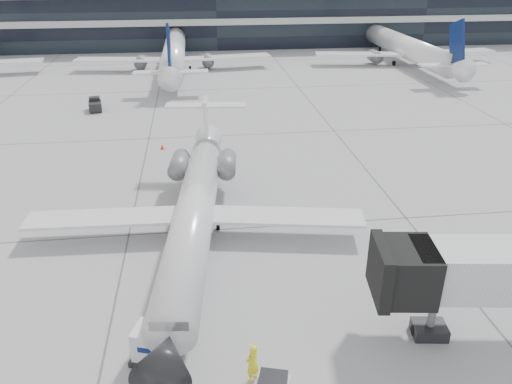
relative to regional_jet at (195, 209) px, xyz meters
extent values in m
plane|color=#99989B|center=(5.34, 0.89, -2.24)|extent=(220.00, 220.00, 0.00)
cube|color=black|center=(5.34, 82.89, 2.76)|extent=(170.00, 22.00, 10.00)
cylinder|color=white|center=(-0.09, -0.82, -0.07)|extent=(4.97, 22.82, 2.55)
cone|color=black|center=(-1.45, -13.41, -0.07)|extent=(2.82, 2.90, 2.55)
cone|color=white|center=(1.29, 11.95, 0.21)|extent=(2.73, 3.27, 2.42)
cube|color=white|center=(-6.09, 0.78, -0.73)|extent=(10.48, 2.85, 0.21)
cube|color=white|center=(6.12, -0.54, -0.73)|extent=(10.66, 4.25, 0.21)
cylinder|color=slate|center=(-1.14, 7.08, 0.31)|extent=(1.75, 3.35, 1.42)
cylinder|color=slate|center=(2.62, 6.68, 0.31)|extent=(1.75, 3.35, 1.42)
cube|color=white|center=(1.23, 11.39, 2.20)|extent=(0.53, 2.47, 4.25)
cube|color=white|center=(1.27, 11.77, 3.71)|extent=(6.93, 2.23, 0.15)
cylinder|color=black|center=(-1.05, -9.74, -1.98)|extent=(0.23, 0.54, 0.53)
cylinder|color=black|center=(-1.29, 1.21, -1.94)|extent=(0.29, 0.63, 0.60)
cylinder|color=black|center=(1.52, 0.91, -1.94)|extent=(0.29, 0.63, 0.60)
cube|color=black|center=(10.02, -10.96, 1.67)|extent=(2.79, 3.27, 2.61)
cylinder|color=slate|center=(11.59, -11.17, -0.94)|extent=(0.41, 0.41, 2.61)
cube|color=black|center=(11.59, -11.17, -1.92)|extent=(1.83, 1.51, 0.65)
imported|color=#FFF71A|center=(2.31, -12.99, -1.24)|extent=(0.87, 0.84, 2.00)
cube|color=black|center=(3.03, -14.42, -0.99)|extent=(1.42, 1.27, 0.54)
cube|color=black|center=(-2.08, -11.17, -2.07)|extent=(2.62, 2.26, 0.27)
cube|color=white|center=(-2.08, -11.17, -1.16)|extent=(2.29, 1.99, 1.54)
cone|color=red|center=(-3.11, 17.57, -1.97)|extent=(0.35, 0.35, 0.55)
cube|color=red|center=(-3.11, 17.57, -2.23)|extent=(0.40, 0.40, 0.03)
cube|color=black|center=(-11.85, 32.09, -1.62)|extent=(1.87, 2.71, 1.02)
cube|color=black|center=(-11.94, 32.65, -0.93)|extent=(1.40, 1.21, 0.57)
cylinder|color=black|center=(-12.62, 32.89, -1.99)|extent=(0.28, 0.53, 0.50)
cylinder|color=black|center=(-11.38, 33.09, -1.99)|extent=(0.28, 0.53, 0.50)
cylinder|color=black|center=(-12.32, 31.09, -1.99)|extent=(0.28, 0.53, 0.50)
cylinder|color=black|center=(-11.08, 31.30, -1.99)|extent=(0.28, 0.53, 0.50)
camera|label=1|loc=(0.40, -29.73, 15.39)|focal=35.00mm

